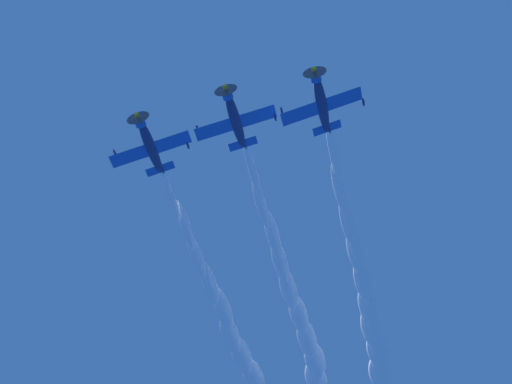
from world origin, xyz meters
TOP-DOWN VIEW (x-y plane):
  - airplane_lead at (-5.51, -14.04)m, footprint 8.72×9.41m
  - airplane_left_wingman at (-1.23, -4.63)m, footprint 8.73×9.53m
  - airplane_right_wingman at (3.73, 4.78)m, footprint 8.71×9.45m
  - smoke_trail_lead at (30.10, -31.53)m, footprint 49.96×25.64m
  - smoke_trail_left_wingman at (34.45, -21.94)m, footprint 49.98×25.20m
  - smoke_trail_right_wingman at (39.46, -12.62)m, footprint 49.48×25.88m

SIDE VIEW (x-z plane):
  - airplane_right_wingman at x=3.73m, z-range 66.69..70.32m
  - airplane_lead at x=-5.51m, z-range 67.48..71.03m
  - airplane_left_wingman at x=-1.23m, z-range 67.85..71.29m
  - smoke_trail_right_wingman at x=39.46m, z-range 68.67..76.81m
  - smoke_trail_lead at x=30.10m, z-range 69.57..77.38m
  - smoke_trail_left_wingman at x=34.45m, z-range 69.70..78.00m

